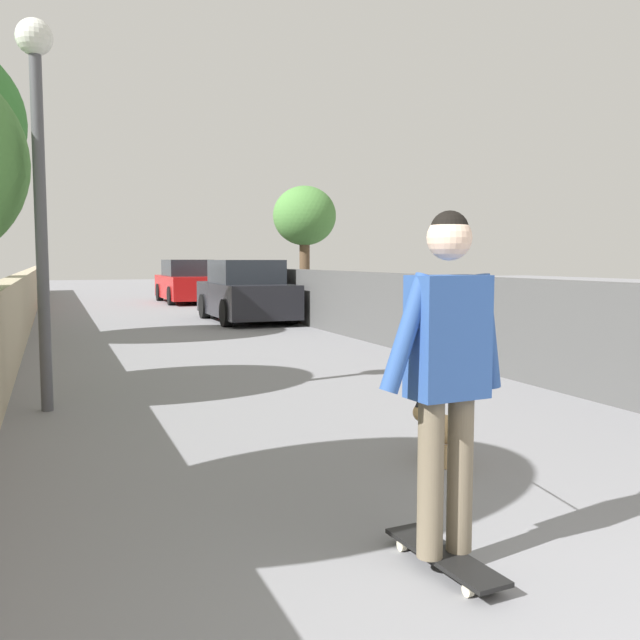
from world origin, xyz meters
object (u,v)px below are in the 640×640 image
at_px(tree_right_mid, 305,218).
at_px(lamp_post, 38,143).
at_px(car_far, 187,283).
at_px(skateboard, 444,556).
at_px(person_skateboarder, 447,356).
at_px(car_near, 246,293).
at_px(dog, 440,427).

relative_size(tree_right_mid, lamp_post, 0.95).
bearing_deg(car_far, lamp_post, 165.13).
bearing_deg(tree_right_mid, car_far, 25.87).
relative_size(tree_right_mid, skateboard, 4.59).
relative_size(lamp_post, skateboard, 4.82).
height_order(person_skateboarder, car_far, person_skateboarder).
bearing_deg(tree_right_mid, person_skateboarder, 162.37).
bearing_deg(lamp_post, car_far, -14.87).
height_order(tree_right_mid, car_near, tree_right_mid).
xyz_separation_m(person_skateboarder, dog, (1.61, -0.94, -0.81)).
distance_m(lamp_post, dog, 4.82).
height_order(person_skateboarder, dog, person_skateboarder).
xyz_separation_m(lamp_post, car_near, (9.20, -4.59, -2.01)).
xyz_separation_m(person_skateboarder, car_far, (21.93, -2.70, -0.37)).
xyz_separation_m(dog, car_near, (12.24, -1.76, 0.44)).
xyz_separation_m(skateboard, car_far, (21.93, -2.70, 0.65)).
xyz_separation_m(skateboard, car_near, (13.84, -2.70, 0.65)).
height_order(dog, car_near, car_near).
relative_size(car_near, car_far, 0.90).
relative_size(lamp_post, person_skateboarder, 2.29).
height_order(lamp_post, skateboard, lamp_post).
bearing_deg(car_near, person_skateboarder, 168.96).
height_order(car_near, car_far, same).
xyz_separation_m(tree_right_mid, dog, (-15.01, 4.34, -2.52)).
height_order(person_skateboarder, car_near, person_skateboarder).
distance_m(dog, car_far, 20.41).
height_order(tree_right_mid, lamp_post, lamp_post).
bearing_deg(tree_right_mid, lamp_post, 149.09).
bearing_deg(dog, car_near, -8.18).
height_order(skateboard, car_far, car_far).
height_order(tree_right_mid, dog, tree_right_mid).
relative_size(tree_right_mid, car_near, 0.95).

